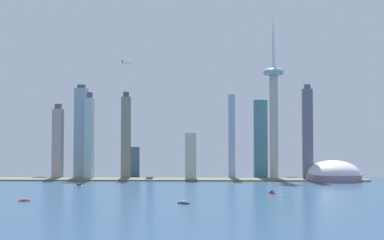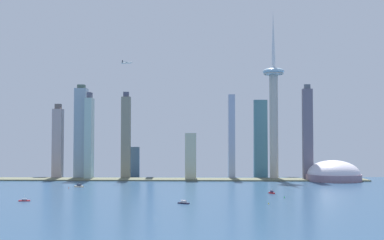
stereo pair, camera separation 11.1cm
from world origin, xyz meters
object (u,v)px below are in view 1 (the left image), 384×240
observation_tower (274,101)px  skyscraper_12 (308,134)px  skyscraper_8 (191,156)px  boat_1 (272,192)px  stadium_dome (333,175)px  skyscraper_11 (90,165)px  skyscraper_3 (151,137)px  airplane (127,63)px  channel_buoy_0 (69,188)px  boat_0 (184,202)px  skyscraper_10 (134,161)px  channel_buoy_2 (284,197)px  skyscraper_1 (126,137)px  skyscraper_5 (288,146)px  boat_2 (24,200)px  skyscraper_9 (51,140)px  channel_buoy_1 (269,203)px  skyscraper_2 (232,136)px  skyscraper_4 (89,138)px  boat_4 (79,186)px  skyscraper_7 (260,139)px  skyscraper_6 (81,133)px  skyscraper_0 (58,143)px

observation_tower → skyscraper_12: observation_tower is taller
skyscraper_8 → boat_1: bearing=-63.0°
stadium_dome → skyscraper_11: 494.95m
skyscraper_3 → airplane: (-42.13, -59.09, 148.24)m
channel_buoy_0 → boat_0: bearing=-43.8°
skyscraper_3 → skyscraper_10: bearing=-157.6°
boat_0 → channel_buoy_2: bearing=55.4°
skyscraper_1 → channel_buoy_0: (-59.14, -193.46, -81.58)m
channel_buoy_0 → airplane: size_ratio=0.10×
skyscraper_12 → skyscraper_5: bearing=99.8°
skyscraper_11 → boat_1: (337.69, -325.32, -22.21)m
skyscraper_5 → boat_2: 596.85m
skyscraper_9 → channel_buoy_1: 613.70m
channel_buoy_0 → skyscraper_2: bearing=37.1°
skyscraper_4 → boat_4: size_ratio=10.06×
boat_1 → channel_buoy_2: bearing=-24.0°
skyscraper_10 → airplane: airplane is taller
skyscraper_1 → skyscraper_10: skyscraper_1 is taller
skyscraper_7 → channel_buoy_0: size_ratio=66.98×
channel_buoy_1 → airplane: bearing=121.6°
skyscraper_3 → skyscraper_6: (-134.27, -52.31, 9.27)m
skyscraper_11 → skyscraper_12: 453.13m
skyscraper_4 → skyscraper_8: 201.15m
observation_tower → boat_0: (-161.25, -367.36, -150.06)m
skyscraper_7 → channel_buoy_2: size_ratio=61.66×
boat_0 → channel_buoy_0: bearing=166.7°
skyscraper_10 → skyscraper_11: skyscraper_10 is taller
skyscraper_1 → skyscraper_7: bearing=9.0°
stadium_dome → skyscraper_4: bearing=176.8°
skyscraper_9 → channel_buoy_0: size_ratio=64.57×
skyscraper_10 → airplane: bearing=-101.8°
boat_2 → channel_buoy_2: boat_2 is taller
stadium_dome → skyscraper_10: skyscraper_10 is taller
boat_2 → airplane: airplane is taller
skyscraper_8 → skyscraper_0: bearing=174.3°
skyscraper_5 → skyscraper_8: size_ratio=1.48×
skyscraper_0 → channel_buoy_0: skyscraper_0 is taller
channel_buoy_0 → channel_buoy_1: size_ratio=1.25×
observation_tower → boat_1: 298.06m
skyscraper_5 → stadium_dome: bearing=-63.1°
stadium_dome → observation_tower: bearing=161.1°
skyscraper_0 → skyscraper_10: bearing=15.8°
skyscraper_7 → boat_0: 446.88m
skyscraper_10 → skyscraper_12: (341.55, -73.30, 56.07)m
skyscraper_9 → airplane: airplane is taller
channel_buoy_2 → skyscraper_8: bearing=114.2°
skyscraper_6 → channel_buoy_2: (351.13, -320.42, -89.77)m
skyscraper_10 → skyscraper_11: size_ratio=1.38×
skyscraper_5 → skyscraper_12: size_ratio=0.73×
boat_4 → channel_buoy_2: 338.01m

